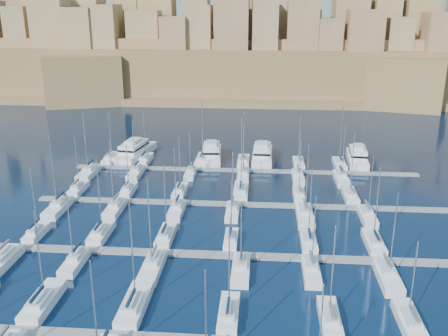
# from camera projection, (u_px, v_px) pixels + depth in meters

# --- Properties ---
(ground) EXTENTS (600.00, 600.00, 0.00)m
(ground) POSITION_uv_depth(u_px,v_px,m) (237.00, 226.00, 92.51)
(ground) COLOR black
(ground) RESTS_ON ground
(pontoon_mid_near) EXTENTS (84.00, 2.00, 0.40)m
(pontoon_mid_near) POSITION_uv_depth(u_px,v_px,m) (233.00, 255.00, 81.08)
(pontoon_mid_near) COLOR slate
(pontoon_mid_near) RESTS_ON ground
(pontoon_mid_far) EXTENTS (84.00, 2.00, 0.40)m
(pontoon_mid_far) POSITION_uv_depth(u_px,v_px,m) (239.00, 204.00, 101.93)
(pontoon_mid_far) COLOR slate
(pontoon_mid_far) RESTS_ON ground
(pontoon_far) EXTENTS (84.00, 2.00, 0.40)m
(pontoon_far) POSITION_uv_depth(u_px,v_px,m) (244.00, 170.00, 122.78)
(pontoon_far) COLOR slate
(pontoon_far) RESTS_ON ground
(sailboat_1) EXTENTS (2.98, 9.95, 14.19)m
(sailboat_1) POSITION_uv_depth(u_px,v_px,m) (43.00, 302.00, 67.46)
(sailboat_1) COLOR white
(sailboat_1) RESTS_ON ground
(sailboat_2) EXTENTS (3.06, 10.19, 15.56)m
(sailboat_2) POSITION_uv_depth(u_px,v_px,m) (134.00, 305.00, 66.63)
(sailboat_2) COLOR white
(sailboat_2) RESTS_ON ground
(sailboat_3) EXTENTS (2.56, 8.53, 13.50)m
(sailboat_3) POSITION_uv_depth(u_px,v_px,m) (229.00, 313.00, 64.91)
(sailboat_3) COLOR white
(sailboat_3) RESTS_ON ground
(sailboat_4) EXTENTS (2.53, 8.43, 13.79)m
(sailboat_4) POSITION_uv_depth(u_px,v_px,m) (330.00, 318.00, 63.90)
(sailboat_4) COLOR white
(sailboat_4) RESTS_ON ground
(sailboat_5) EXTENTS (2.63, 8.76, 11.95)m
(sailboat_5) POSITION_uv_depth(u_px,v_px,m) (409.00, 321.00, 63.31)
(sailboat_5) COLOR white
(sailboat_5) RESTS_ON ground
(sailboat_12) EXTENTS (2.29, 7.64, 12.67)m
(sailboat_12) POSITION_uv_depth(u_px,v_px,m) (37.00, 233.00, 88.00)
(sailboat_12) COLOR white
(sailboat_12) RESTS_ON ground
(sailboat_13) EXTENTS (2.75, 9.16, 14.22)m
(sailboat_13) POSITION_uv_depth(u_px,v_px,m) (101.00, 233.00, 87.85)
(sailboat_13) COLOR white
(sailboat_13) RESTS_ON ground
(sailboat_14) EXTENTS (2.59, 8.64, 13.94)m
(sailboat_14) POSITION_uv_depth(u_px,v_px,m) (166.00, 236.00, 86.74)
(sailboat_14) COLOR white
(sailboat_14) RESTS_ON ground
(sailboat_15) EXTENTS (2.23, 7.45, 11.70)m
(sailboat_15) POSITION_uv_depth(u_px,v_px,m) (231.00, 240.00, 85.35)
(sailboat_15) COLOR white
(sailboat_15) RESTS_ON ground
(sailboat_16) EXTENTS (2.56, 8.55, 13.80)m
(sailboat_16) POSITION_uv_depth(u_px,v_px,m) (308.00, 241.00, 84.87)
(sailboat_16) COLOR white
(sailboat_16) RESTS_ON ground
(sailboat_17) EXTENTS (2.70, 8.99, 14.31)m
(sailboat_17) POSITION_uv_depth(u_px,v_px,m) (374.00, 243.00, 84.25)
(sailboat_17) COLOR white
(sailboat_17) RESTS_ON ground
(sailboat_19) EXTENTS (2.50, 8.34, 12.67)m
(sailboat_19) POSITION_uv_depth(u_px,v_px,m) (75.00, 262.00, 77.95)
(sailboat_19) COLOR white
(sailboat_19) RESTS_ON ground
(sailboat_20) EXTENTS (2.84, 9.46, 15.53)m
(sailboat_20) POSITION_uv_depth(u_px,v_px,m) (153.00, 267.00, 76.48)
(sailboat_20) COLOR white
(sailboat_20) RESTS_ON ground
(sailboat_21) EXTENTS (2.67, 8.89, 12.33)m
(sailboat_21) POSITION_uv_depth(u_px,v_px,m) (241.00, 269.00, 75.75)
(sailboat_21) COLOR white
(sailboat_21) RESTS_ON ground
(sailboat_22) EXTENTS (2.49, 8.29, 13.35)m
(sailboat_22) POSITION_uv_depth(u_px,v_px,m) (311.00, 271.00, 75.23)
(sailboat_22) COLOR white
(sailboat_22) RESTS_ON ground
(sailboat_23) EXTENTS (2.86, 9.54, 14.50)m
(sailboat_23) POSITION_uv_depth(u_px,v_px,m) (388.00, 276.00, 73.81)
(sailboat_23) COLOR white
(sailboat_23) RESTS_ON ground
(sailboat_24) EXTENTS (2.45, 8.18, 12.57)m
(sailboat_24) POSITION_uv_depth(u_px,v_px,m) (78.00, 189.00, 109.15)
(sailboat_24) COLOR white
(sailboat_24) RESTS_ON ground
(sailboat_25) EXTENTS (2.40, 7.98, 11.31)m
(sailboat_25) POSITION_uv_depth(u_px,v_px,m) (128.00, 190.00, 108.22)
(sailboat_25) COLOR white
(sailboat_25) RESTS_ON ground
(sailboat_26) EXTENTS (2.52, 8.41, 13.03)m
(sailboat_26) POSITION_uv_depth(u_px,v_px,m) (180.00, 191.00, 107.57)
(sailboat_26) COLOR white
(sailboat_26) RESTS_ON ground
(sailboat_27) EXTENTS (3.08, 10.28, 17.06)m
(sailboat_27) POSITION_uv_depth(u_px,v_px,m) (241.00, 191.00, 107.45)
(sailboat_27) COLOR white
(sailboat_27) RESTS_ON ground
(sailboat_28) EXTENTS (2.40, 8.01, 12.88)m
(sailboat_28) POSITION_uv_depth(u_px,v_px,m) (299.00, 195.00, 105.48)
(sailboat_28) COLOR white
(sailboat_28) RESTS_ON ground
(sailboat_29) EXTENTS (2.68, 8.95, 14.27)m
(sailboat_29) POSITION_uv_depth(u_px,v_px,m) (350.00, 196.00, 105.11)
(sailboat_29) COLOR white
(sailboat_29) RESTS_ON ground
(sailboat_30) EXTENTS (2.96, 9.86, 16.01)m
(sailboat_30) POSITION_uv_depth(u_px,v_px,m) (58.00, 207.00, 98.92)
(sailboat_30) COLOR white
(sailboat_30) RESTS_ON ground
(sailboat_31) EXTENTS (2.73, 9.10, 15.23)m
(sailboat_31) POSITION_uv_depth(u_px,v_px,m) (115.00, 208.00, 98.42)
(sailboat_31) COLOR white
(sailboat_31) RESTS_ON ground
(sailboat_32) EXTENTS (2.64, 8.80, 13.80)m
(sailboat_32) POSITION_uv_depth(u_px,v_px,m) (177.00, 210.00, 97.65)
(sailboat_32) COLOR white
(sailboat_32) RESTS_ON ground
(sailboat_33) EXTENTS (2.51, 8.36, 13.25)m
(sailboat_33) POSITION_uv_depth(u_px,v_px,m) (233.00, 211.00, 97.04)
(sailboat_33) COLOR white
(sailboat_33) RESTS_ON ground
(sailboat_34) EXTENTS (3.08, 10.26, 15.35)m
(sailboat_34) POSITION_uv_depth(u_px,v_px,m) (305.00, 215.00, 95.10)
(sailboat_34) COLOR white
(sailboat_34) RESTS_ON ground
(sailboat_35) EXTENTS (2.61, 8.69, 13.15)m
(sailboat_35) POSITION_uv_depth(u_px,v_px,m) (367.00, 216.00, 94.96)
(sailboat_35) COLOR white
(sailboat_35) RESTS_ON ground
(sailboat_36) EXTENTS (2.80, 9.33, 13.57)m
(sailboat_36) POSITION_uv_depth(u_px,v_px,m) (111.00, 159.00, 130.48)
(sailboat_36) COLOR white
(sailboat_36) RESTS_ON ground
(sailboat_37) EXTENTS (2.71, 9.03, 13.57)m
(sailboat_37) POSITION_uv_depth(u_px,v_px,m) (145.00, 160.00, 129.66)
(sailboat_37) COLOR white
(sailboat_37) RESTS_ON ground
(sailboat_38) EXTENTS (3.14, 10.47, 16.55)m
(sailboat_38) POSITION_uv_depth(u_px,v_px,m) (202.00, 160.00, 129.21)
(sailboat_38) COLOR white
(sailboat_38) RESTS_ON ground
(sailboat_39) EXTENTS (2.88, 9.61, 14.11)m
(sailboat_39) POSITION_uv_depth(u_px,v_px,m) (243.00, 161.00, 128.02)
(sailboat_39) COLOR white
(sailboat_39) RESTS_ON ground
(sailboat_40) EXTENTS (2.64, 8.80, 13.14)m
(sailboat_40) POSITION_uv_depth(u_px,v_px,m) (299.00, 163.00, 126.60)
(sailboat_40) COLOR white
(sailboat_40) RESTS_ON ground
(sailboat_41) EXTENTS (2.76, 9.20, 15.85)m
(sailboat_41) POSITION_uv_depth(u_px,v_px,m) (339.00, 164.00, 126.01)
(sailboat_41) COLOR white
(sailboat_41) RESTS_ON ground
(sailboat_42) EXTENTS (3.08, 10.28, 15.92)m
(sailboat_42) POSITION_uv_depth(u_px,v_px,m) (89.00, 172.00, 119.66)
(sailboat_42) COLOR white
(sailboat_42) RESTS_ON ground
(sailboat_43) EXTENTS (2.69, 8.95, 14.27)m
(sailboat_43) POSITION_uv_depth(u_px,v_px,m) (136.00, 173.00, 119.44)
(sailboat_43) COLOR white
(sailboat_43) RESTS_ON ground
(sailboat_44) EXTENTS (2.29, 7.63, 11.50)m
(sailboat_44) POSITION_uv_depth(u_px,v_px,m) (191.00, 173.00, 119.09)
(sailboat_44) COLOR white
(sailboat_44) RESTS_ON ground
(sailboat_45) EXTENTS (2.69, 8.97, 13.18)m
(sailboat_45) POSITION_uv_depth(u_px,v_px,m) (243.00, 175.00, 117.51)
(sailboat_45) COLOR white
(sailboat_45) RESTS_ON ground
(sailboat_46) EXTENTS (2.63, 8.77, 11.96)m
(sailboat_46) POSITION_uv_depth(u_px,v_px,m) (298.00, 177.00, 116.65)
(sailboat_46) COLOR white
(sailboat_46) RESTS_ON ground
(sailboat_47) EXTENTS (2.92, 9.74, 14.12)m
(sailboat_47) POSITION_uv_depth(u_px,v_px,m) (341.00, 178.00, 115.45)
(sailboat_47) COLOR white
(sailboat_47) RESTS_ON ground
(motor_yacht_a) EXTENTS (8.17, 18.78, 5.25)m
(motor_yacht_a) POSITION_uv_depth(u_px,v_px,m) (135.00, 150.00, 134.22)
(motor_yacht_a) COLOR white
(motor_yacht_a) RESTS_ON ground
(motor_yacht_b) EXTENTS (6.01, 16.50, 5.25)m
(motor_yacht_b) POSITION_uv_depth(u_px,v_px,m) (212.00, 153.00, 131.76)
(motor_yacht_b) COLOR white
(motor_yacht_b) RESTS_ON ground
(motor_yacht_c) EXTENTS (5.28, 16.75, 5.25)m
(motor_yacht_c) POSITION_uv_depth(u_px,v_px,m) (262.00, 154.00, 130.98)
(motor_yacht_c) COLOR white
(motor_yacht_c) RESTS_ON ground
(motor_yacht_d) EXTENTS (6.02, 15.92, 5.25)m
(motor_yacht_d) POSITION_uv_depth(u_px,v_px,m) (357.00, 157.00, 128.65)
(motor_yacht_d) COLOR white
(motor_yacht_d) RESTS_ON ground
(fortified_city) EXTENTS (460.00, 108.95, 59.52)m
(fortified_city) POSITION_uv_depth(u_px,v_px,m) (254.00, 59.00, 235.08)
(fortified_city) COLOR brown
(fortified_city) RESTS_ON ground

